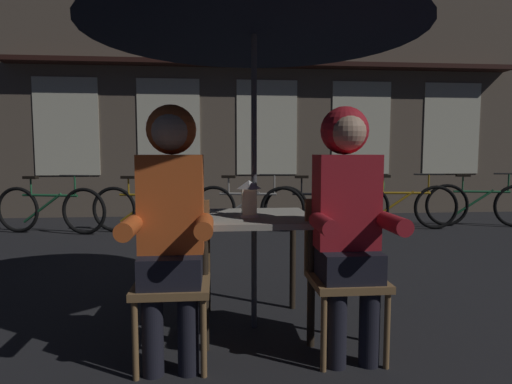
{
  "coord_description": "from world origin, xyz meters",
  "views": [
    {
      "loc": [
        -0.24,
        -2.72,
        1.14
      ],
      "look_at": [
        0.0,
        -0.14,
        0.9
      ],
      "focal_mm": 30.1,
      "sensor_mm": 36.0,
      "label": 1
    }
  ],
  "objects": [
    {
      "name": "shopfront_building",
      "position": [
        0.68,
        5.4,
        3.09
      ],
      "size": [
        10.0,
        0.93,
        6.2
      ],
      "color": "#6B5B4C",
      "rests_on": "ground_plane"
    },
    {
      "name": "bicycle_fifth",
      "position": [
        2.52,
        3.43,
        0.35
      ],
      "size": [
        1.67,
        0.25,
        0.84
      ],
      "color": "black",
      "rests_on": "ground_plane"
    },
    {
      "name": "bicycle_nearest",
      "position": [
        -2.59,
        3.53,
        0.35
      ],
      "size": [
        1.64,
        0.44,
        0.84
      ],
      "color": "black",
      "rests_on": "ground_plane"
    },
    {
      "name": "bicycle_furthest",
      "position": [
        3.84,
        3.53,
        0.35
      ],
      "size": [
        1.66,
        0.37,
        0.84
      ],
      "color": "black",
      "rests_on": "ground_plane"
    },
    {
      "name": "bicycle_second",
      "position": [
        -1.22,
        3.46,
        0.35
      ],
      "size": [
        1.65,
        0.4,
        0.84
      ],
      "color": "black",
      "rests_on": "ground_plane"
    },
    {
      "name": "chair_left",
      "position": [
        -0.48,
        -0.37,
        0.49
      ],
      "size": [
        0.4,
        0.4,
        0.87
      ],
      "color": "olive",
      "rests_on": "ground_plane"
    },
    {
      "name": "person_left_hooded",
      "position": [
        -0.48,
        -0.43,
        0.85
      ],
      "size": [
        0.45,
        0.56,
        1.4
      ],
      "color": "black",
      "rests_on": "ground_plane"
    },
    {
      "name": "bicycle_fourth",
      "position": [
        1.27,
        3.36,
        0.35
      ],
      "size": [
        1.65,
        0.39,
        0.84
      ],
      "color": "black",
      "rests_on": "ground_plane"
    },
    {
      "name": "ground_plane",
      "position": [
        0.0,
        0.0,
        0.0
      ],
      "size": [
        60.0,
        60.0,
        0.0
      ],
      "primitive_type": "plane",
      "color": "#232326"
    },
    {
      "name": "potted_plant",
      "position": [
        2.13,
        3.92,
        0.54
      ],
      "size": [
        0.6,
        0.6,
        0.92
      ],
      "color": "brown",
      "rests_on": "ground_plane"
    },
    {
      "name": "person_right_hooded",
      "position": [
        0.48,
        -0.43,
        0.85
      ],
      "size": [
        0.45,
        0.56,
        1.4
      ],
      "color": "black",
      "rests_on": "ground_plane"
    },
    {
      "name": "lantern",
      "position": [
        -0.04,
        -0.06,
        0.86
      ],
      "size": [
        0.11,
        0.11,
        0.23
      ],
      "color": "white",
      "rests_on": "cafe_table"
    },
    {
      "name": "bicycle_third",
      "position": [
        0.21,
        3.5,
        0.35
      ],
      "size": [
        1.66,
        0.39,
        0.84
      ],
      "color": "black",
      "rests_on": "ground_plane"
    },
    {
      "name": "cafe_table",
      "position": [
        0.0,
        0.0,
        0.64
      ],
      "size": [
        0.72,
        0.72,
        0.74
      ],
      "color": "#B2AD9E",
      "rests_on": "ground_plane"
    },
    {
      "name": "chair_right",
      "position": [
        0.48,
        -0.37,
        0.49
      ],
      "size": [
        0.4,
        0.4,
        0.87
      ],
      "color": "olive",
      "rests_on": "ground_plane"
    },
    {
      "name": "patio_umbrella",
      "position": [
        0.0,
        0.0,
        2.06
      ],
      "size": [
        2.1,
        2.1,
        2.31
      ],
      "color": "#4C4C51",
      "rests_on": "ground_plane"
    }
  ]
}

